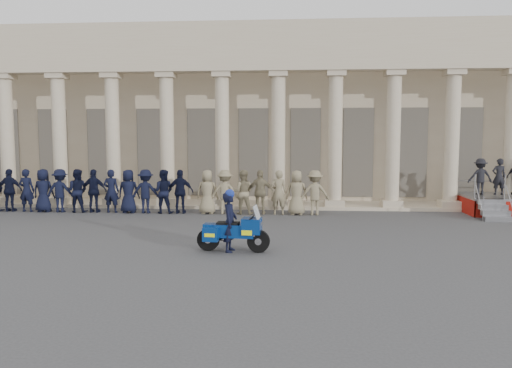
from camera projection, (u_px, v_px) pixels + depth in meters
name	position (u px, v px, depth m)	size (l,w,h in m)	color
ground	(228.00, 245.00, 15.40)	(90.00, 90.00, 0.00)	#3D3D3F
building	(260.00, 117.00, 29.61)	(40.00, 12.50, 9.00)	#C0AD90
officer_rank	(120.00, 191.00, 21.87)	(18.58, 0.72, 1.91)	black
reviewing_stand	(507.00, 185.00, 21.73)	(3.89, 3.82, 2.38)	gray
motorcycle	(234.00, 231.00, 14.49)	(2.15, 0.90, 1.38)	black
rider	(230.00, 221.00, 14.48)	(0.47, 0.67, 1.83)	black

